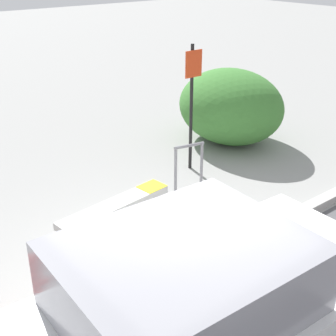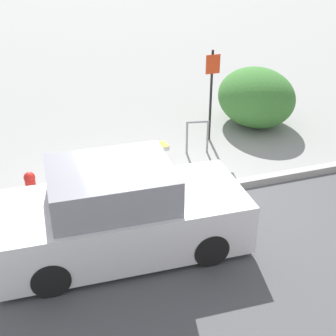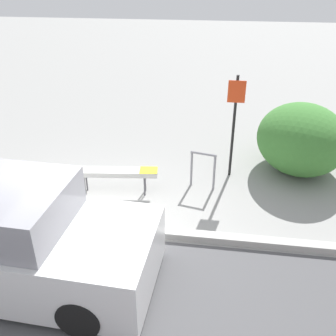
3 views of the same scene
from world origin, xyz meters
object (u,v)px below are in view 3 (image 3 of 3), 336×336
Objects in this scene: parked_car_near at (13,240)px; bench at (115,172)px; bike_rack at (203,167)px; sign_post at (234,118)px.

bench is at bearing 74.73° from parked_car_near.
bench is 2.19× the size of bike_rack.
bench is 2.69m from parked_car_near.
sign_post reaches higher than parked_car_near.
bike_rack is 1.23m from sign_post.
bike_rack is 0.20× the size of parked_car_near.
bench is at bearing -154.75° from sign_post.
sign_post is at bearing 46.59° from bike_rack.
bike_rack is 4.01m from parked_car_near.
sign_post is (0.59, 0.62, 0.88)m from bike_rack.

